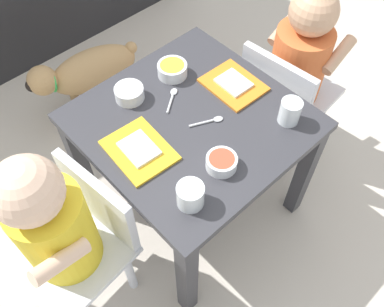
# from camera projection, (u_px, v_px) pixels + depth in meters

# --- Properties ---
(ground_plane) EXTENTS (7.00, 7.00, 0.00)m
(ground_plane) POSITION_uv_depth(u_px,v_px,m) (192.00, 202.00, 1.55)
(ground_plane) COLOR beige
(dining_table) EXTENTS (0.58, 0.58, 0.47)m
(dining_table) POSITION_uv_depth(u_px,v_px,m) (192.00, 137.00, 1.24)
(dining_table) COLOR #333338
(dining_table) RESTS_ON ground
(seated_child_left) EXTENTS (0.31, 0.31, 0.70)m
(seated_child_left) POSITION_uv_depth(u_px,v_px,m) (57.00, 226.00, 1.02)
(seated_child_left) COLOR silver
(seated_child_left) RESTS_ON ground
(seated_child_right) EXTENTS (0.30, 0.30, 0.68)m
(seated_child_right) POSITION_uv_depth(u_px,v_px,m) (298.00, 61.00, 1.38)
(seated_child_right) COLOR silver
(seated_child_right) RESTS_ON ground
(dog) EXTENTS (0.46, 0.22, 0.30)m
(dog) POSITION_uv_depth(u_px,v_px,m) (87.00, 72.00, 1.68)
(dog) COLOR tan
(dog) RESTS_ON ground
(food_tray_left) EXTENTS (0.15, 0.19, 0.02)m
(food_tray_left) POSITION_uv_depth(u_px,v_px,m) (139.00, 150.00, 1.10)
(food_tray_left) COLOR gold
(food_tray_left) RESTS_ON dining_table
(food_tray_right) EXTENTS (0.14, 0.18, 0.02)m
(food_tray_right) POSITION_uv_depth(u_px,v_px,m) (233.00, 84.00, 1.24)
(food_tray_right) COLOR orange
(food_tray_right) RESTS_ON dining_table
(water_cup_left) EXTENTS (0.07, 0.07, 0.06)m
(water_cup_left) POSITION_uv_depth(u_px,v_px,m) (190.00, 196.00, 0.99)
(water_cup_left) COLOR white
(water_cup_left) RESTS_ON dining_table
(water_cup_right) EXTENTS (0.06, 0.06, 0.07)m
(water_cup_right) POSITION_uv_depth(u_px,v_px,m) (290.00, 113.00, 1.14)
(water_cup_right) COLOR white
(water_cup_right) RESTS_ON dining_table
(veggie_bowl_near) EXTENTS (0.09, 0.09, 0.04)m
(veggie_bowl_near) POSITION_uv_depth(u_px,v_px,m) (172.00, 69.00, 1.26)
(veggie_bowl_near) COLOR white
(veggie_bowl_near) RESTS_ON dining_table
(veggie_bowl_far) EXTENTS (0.08, 0.08, 0.04)m
(veggie_bowl_far) POSITION_uv_depth(u_px,v_px,m) (129.00, 93.00, 1.20)
(veggie_bowl_far) COLOR white
(veggie_bowl_far) RESTS_ON dining_table
(cereal_bowl_left_side) EXTENTS (0.08, 0.08, 0.03)m
(cereal_bowl_left_side) POSITION_uv_depth(u_px,v_px,m) (222.00, 162.00, 1.06)
(cereal_bowl_left_side) COLOR white
(cereal_bowl_left_side) RESTS_ON dining_table
(spoon_by_left_tray) EXTENTS (0.10, 0.05, 0.01)m
(spoon_by_left_tray) POSITION_uv_depth(u_px,v_px,m) (210.00, 121.00, 1.16)
(spoon_by_left_tray) COLOR silver
(spoon_by_left_tray) RESTS_ON dining_table
(spoon_by_right_tray) EXTENTS (0.09, 0.07, 0.01)m
(spoon_by_right_tray) POSITION_uv_depth(u_px,v_px,m) (172.00, 98.00, 1.21)
(spoon_by_right_tray) COLOR silver
(spoon_by_right_tray) RESTS_ON dining_table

